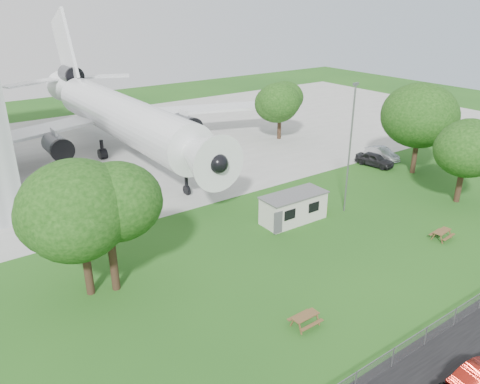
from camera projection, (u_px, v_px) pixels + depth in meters
ground at (330, 265)px, 35.63m from camera, size 160.00×160.00×0.00m
concrete_apron at (129, 146)px, 64.14m from camera, size 120.00×46.00×0.03m
airliner at (117, 113)px, 59.44m from camera, size 46.36×47.73×17.69m
site_cabin at (294, 207)px, 42.24m from camera, size 6.77×2.82×2.62m
picnic_west at (305, 325)px, 29.07m from camera, size 1.82×1.52×0.76m
picnic_east at (441, 239)px, 39.51m from camera, size 1.94×1.67×0.76m
fence at (444, 332)px, 28.50m from camera, size 58.00×0.04×1.30m
lamp_mast at (350, 151)px, 42.39m from camera, size 0.16×0.16×12.00m
tree_west_big at (80, 215)px, 29.97m from camera, size 8.35×8.35×10.14m
tree_west_small at (107, 212)px, 30.48m from camera, size 6.27×6.27×9.10m
tree_east_front at (467, 144)px, 44.49m from camera, size 6.36×6.36×9.14m
tree_east_back at (420, 120)px, 52.11m from camera, size 8.59×8.59×10.54m
tree_far_apron at (280, 101)px, 65.46m from camera, size 6.31×6.31×8.58m
car_ne_hatch at (375, 160)px, 56.36m from camera, size 2.69×4.91×1.58m
car_ne_sedan at (382, 154)px, 58.53m from camera, size 2.29×4.90×1.55m
car_apron_van at (127, 212)px, 42.72m from camera, size 5.69×3.42×1.54m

